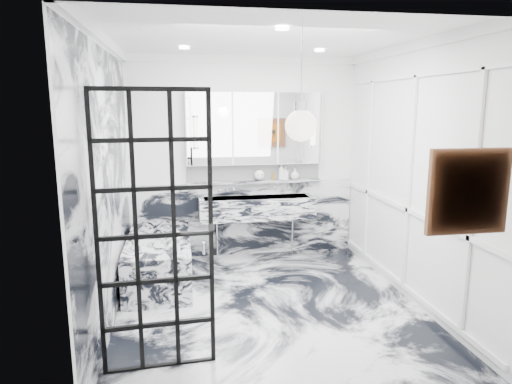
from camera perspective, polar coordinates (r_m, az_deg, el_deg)
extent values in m
plane|color=silver|center=(5.12, 1.39, -13.89)|extent=(3.60, 3.60, 0.00)
plane|color=white|center=(4.70, 1.56, 18.87)|extent=(3.60, 3.60, 0.00)
plane|color=white|center=(6.47, -1.60, 4.26)|extent=(3.60, 0.00, 3.60)
plane|color=white|center=(3.00, 8.09, -3.64)|extent=(3.60, 0.00, 3.60)
plane|color=white|center=(4.68, -18.14, 1.15)|extent=(0.00, 3.60, 3.60)
plane|color=white|center=(5.26, 18.87, 2.13)|extent=(0.00, 3.60, 3.60)
cube|color=silver|center=(6.61, -1.53, -3.33)|extent=(3.18, 0.05, 1.05)
cube|color=silver|center=(4.69, -17.92, 0.44)|extent=(0.02, 3.56, 2.68)
cube|color=white|center=(5.26, 18.61, 1.05)|extent=(0.03, 3.40, 2.30)
imported|color=#8C5919|center=(6.50, 3.19, 2.55)|extent=(0.11, 0.11, 0.23)
imported|color=#4C4C51|center=(6.52, 3.70, 2.37)|extent=(0.11, 0.11, 0.19)
imported|color=silver|center=(6.56, 4.88, 2.27)|extent=(0.15, 0.15, 0.16)
sphere|color=white|center=(6.45, 0.41, 2.13)|extent=(0.15, 0.15, 0.15)
cylinder|color=#8C5919|center=(6.49, 2.13, 1.95)|extent=(0.04, 0.04, 0.10)
cylinder|color=silver|center=(5.07, -9.88, -6.91)|extent=(0.07, 0.07, 0.12)
cube|color=#CA6614|center=(3.48, 25.02, 0.05)|extent=(0.50, 0.05, 0.50)
sphere|color=white|center=(3.39, 5.62, 8.24)|extent=(0.23, 0.23, 0.23)
cube|color=silver|center=(6.37, 0.08, -1.97)|extent=(1.60, 0.45, 0.30)
cube|color=silver|center=(6.46, -0.16, 1.29)|extent=(1.90, 0.14, 0.04)
cube|color=white|center=(6.50, -0.25, 2.56)|extent=(1.90, 0.03, 0.23)
cube|color=white|center=(6.38, -0.17, 7.95)|extent=(1.90, 0.16, 1.00)
cylinder|color=white|center=(6.21, -7.58, 7.41)|extent=(0.07, 0.07, 0.40)
cylinder|color=white|center=(6.48, 7.20, 7.56)|extent=(0.07, 0.07, 0.40)
cube|color=silver|center=(5.78, -11.98, -8.26)|extent=(0.75, 1.65, 0.55)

